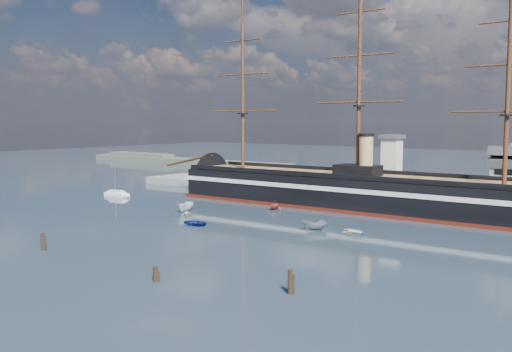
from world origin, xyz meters
The scene contains 15 objects.
ground centered at (0.00, 40.00, 0.00)m, with size 600.00×600.00×0.00m, color #1D2F42.
quay centered at (10.00, 76.00, 0.00)m, with size 180.00×18.00×2.00m, color slate.
quay_tower centered at (3.00, 73.00, 9.75)m, with size 5.00×5.00×15.00m.
shoreline centered at (-139.23, 135.00, 1.45)m, with size 120.00×10.00×4.00m.
warship centered at (-3.21, 60.00, 4.04)m, with size 112.99×17.47×53.94m.
sailboat centered at (-61.23, 40.07, 0.77)m, with size 7.69×2.91×12.02m.
motorboat_a centered at (-27.96, 32.70, 0.00)m, with size 6.80×2.49×2.72m, color white.
motorboat_b centered at (-14.59, 21.93, 0.00)m, with size 3.22×1.29×1.50m, color navy.
motorboat_c centered at (6.58, 31.69, 0.00)m, with size 6.05×2.22×2.42m, color slate.
motorboat_d centered at (-14.08, 47.56, 0.00)m, with size 6.62×2.87×2.43m, color #A03529.
motorboat_e centered at (14.07, 33.23, 0.00)m, with size 2.98×1.19×1.39m, color silver.
motorboat_g centered at (-24.42, 29.26, 0.00)m, with size 4.06×1.76×1.49m, color white.
piling_near_left centered at (-19.31, -8.28, 0.00)m, with size 0.64×0.64×3.50m, color black.
piling_near_mid centered at (8.17, -9.58, 0.00)m, with size 0.64×0.64×2.71m, color black.
piling_near_right centered at (24.69, -3.41, 0.00)m, with size 0.64×0.64×3.65m, color black.
Camera 1 is at (61.52, -58.10, 20.53)m, focal length 40.00 mm.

